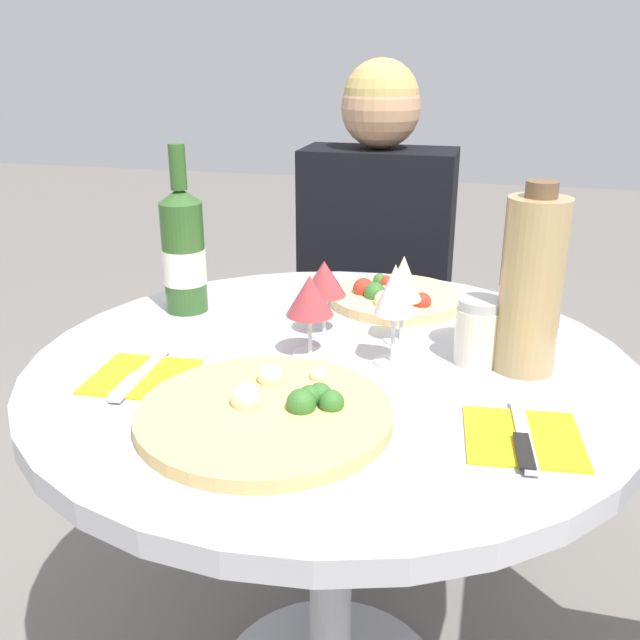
{
  "coord_description": "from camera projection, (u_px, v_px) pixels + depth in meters",
  "views": [
    {
      "loc": [
        0.25,
        -1.05,
        1.21
      ],
      "look_at": [
        0.0,
        -0.08,
        0.83
      ],
      "focal_mm": 40.0,
      "sensor_mm": 36.0,
      "label": 1
    }
  ],
  "objects": [
    {
      "name": "wine_glass_front_left",
      "position": [
        310.0,
        297.0,
        1.16
      ],
      "size": [
        0.08,
        0.08,
        0.14
      ],
      "color": "silver",
      "rests_on": "dining_table"
    },
    {
      "name": "seated_diner",
      "position": [
        370.0,
        319.0,
        1.89
      ],
      "size": [
        0.39,
        0.42,
        1.19
      ],
      "rotation": [
        0.0,
        0.0,
        3.14
      ],
      "color": "black",
      "rests_on": "ground_plane"
    },
    {
      "name": "pizza_large",
      "position": [
        268.0,
        412.0,
        0.98
      ],
      "size": [
        0.35,
        0.35,
        0.05
      ],
      "color": "#DBB26B",
      "rests_on": "dining_table"
    },
    {
      "name": "wine_glass_back_left",
      "position": [
        324.0,
        280.0,
        1.25
      ],
      "size": [
        0.08,
        0.08,
        0.14
      ],
      "color": "silver",
      "rests_on": "dining_table"
    },
    {
      "name": "dining_table",
      "position": [
        332.0,
        428.0,
        1.22
      ],
      "size": [
        0.99,
        0.99,
        0.73
      ],
      "color": "#B2B2B7",
      "rests_on": "ground_plane"
    },
    {
      "name": "sugar_shaker",
      "position": [
        478.0,
        331.0,
        1.15
      ],
      "size": [
        0.08,
        0.08,
        0.11
      ],
      "color": "silver",
      "rests_on": "dining_table"
    },
    {
      "name": "chair_behind_diner",
      "position": [
        378.0,
        329.0,
        2.05
      ],
      "size": [
        0.38,
        0.38,
        0.94
      ],
      "rotation": [
        0.0,
        0.0,
        3.14
      ],
      "color": "slate",
      "rests_on": "ground_plane"
    },
    {
      "name": "wine_glass_back_right",
      "position": [
        403.0,
        280.0,
        1.21
      ],
      "size": [
        0.06,
        0.06,
        0.15
      ],
      "color": "silver",
      "rests_on": "dining_table"
    },
    {
      "name": "wine_bottle",
      "position": [
        184.0,
        251.0,
        1.36
      ],
      "size": [
        0.08,
        0.08,
        0.32
      ],
      "color": "#2D5623",
      "rests_on": "dining_table"
    },
    {
      "name": "place_setting_left",
      "position": [
        140.0,
        376.0,
        1.1
      ],
      "size": [
        0.16,
        0.19,
        0.01
      ],
      "color": "gold",
      "rests_on": "dining_table"
    },
    {
      "name": "tall_carafe",
      "position": [
        531.0,
        285.0,
        1.09
      ],
      "size": [
        0.1,
        0.1,
        0.3
      ],
      "color": "tan",
      "rests_on": "dining_table"
    },
    {
      "name": "pizza_small_far",
      "position": [
        394.0,
        297.0,
        1.43
      ],
      "size": [
        0.27,
        0.27,
        0.05
      ],
      "color": "#E5C17F",
      "rests_on": "dining_table"
    },
    {
      "name": "place_setting_right",
      "position": [
        523.0,
        438.0,
        0.93
      ],
      "size": [
        0.16,
        0.19,
        0.01
      ],
      "color": "gold",
      "rests_on": "dining_table"
    },
    {
      "name": "wine_glass_front_right",
      "position": [
        395.0,
        292.0,
        1.12
      ],
      "size": [
        0.07,
        0.07,
        0.17
      ],
      "color": "silver",
      "rests_on": "dining_table"
    }
  ]
}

